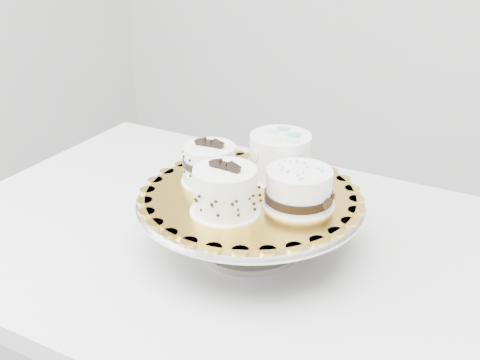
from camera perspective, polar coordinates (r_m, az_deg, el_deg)
The scene contains 7 objects.
table at distance 1.13m, azimuth 0.15°, elevation -9.37°, with size 1.16×0.80×0.75m.
cake_stand at distance 1.01m, azimuth 0.98°, elevation -3.19°, with size 0.38×0.38×0.10m.
cake_board at distance 1.00m, azimuth 1.00°, elevation -1.43°, with size 0.35×0.35×0.01m, color gold.
cake_swirl at distance 0.93m, azimuth -1.41°, elevation -1.10°, with size 0.11×0.11×0.09m.
cake_banded at distance 1.03m, azimuth -2.86°, elevation 1.43°, with size 0.10×0.10×0.08m.
cake_dots at distance 1.04m, azimuth 3.84°, elevation 2.32°, with size 0.13×0.13×0.08m.
cake_ribbon at distance 0.95m, azimuth 5.66°, elevation -0.84°, with size 0.12×0.12×0.06m.
Camera 1 is at (0.35, -0.62, 1.31)m, focal length 45.00 mm.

